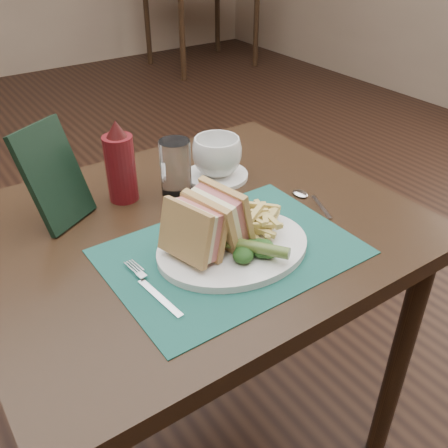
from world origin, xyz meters
The scene contains 17 objects.
floor centered at (0.00, 0.00, 0.00)m, with size 7.00×7.00×0.00m, color black.
table_main centered at (0.00, -0.50, 0.38)m, with size 0.90×0.75×0.75m, color black, non-canonical shape.
table_bg_right centered at (2.12, 2.82, 0.38)m, with size 0.90×0.75×0.75m, color black, non-canonical shape.
placemat centered at (0.00, -0.64, 0.75)m, with size 0.47×0.33×0.00m, color #184F46.
plate centered at (0.01, -0.64, 0.76)m, with size 0.30×0.24×0.01m, color white, non-canonical shape.
sandwich_half_a centered at (-0.09, -0.63, 0.82)m, with size 0.06×0.11×0.10m, color tan, non-canonical shape.
sandwich_half_b centered at (-0.03, -0.62, 0.82)m, with size 0.06×0.12×0.10m, color tan, non-canonical shape.
kale_garnish centered at (0.01, -0.69, 0.78)m, with size 0.11×0.08×0.03m, color #183B15, non-canonical shape.
pickle_spear centered at (0.02, -0.70, 0.79)m, with size 0.02×0.02×0.12m, color #476124.
fries_pile centered at (0.08, -0.62, 0.79)m, with size 0.18×0.20×0.05m, color tan, non-canonical shape.
fork centered at (-0.17, -0.65, 0.76)m, with size 0.03×0.17×0.01m, color silver, non-canonical shape.
spoon centered at (0.26, -0.59, 0.76)m, with size 0.03×0.15×0.01m, color silver, non-canonical shape.
saucer centered at (0.15, -0.37, 0.76)m, with size 0.15×0.15×0.01m, color white.
coffee_cup centered at (0.15, -0.37, 0.81)m, with size 0.12×0.12×0.09m, color white.
drinking_glass centered at (0.03, -0.38, 0.81)m, with size 0.07×0.07×0.13m, color silver.
ketchup_bottle centered at (-0.08, -0.33, 0.84)m, with size 0.07×0.07×0.19m, color #590F14, non-canonical shape.
check_presenter centered at (-0.22, -0.34, 0.85)m, with size 0.13×0.01×0.21m, color black.
Camera 1 is at (-0.45, -1.27, 1.32)m, focal length 40.00 mm.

